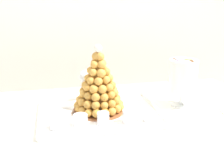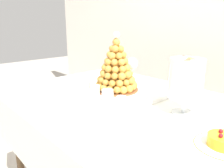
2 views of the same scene
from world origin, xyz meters
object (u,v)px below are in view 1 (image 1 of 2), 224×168
at_px(croquembouche, 99,86).
at_px(macaron_goblet, 183,77).
at_px(dessert_cup_mid_right, 129,117).
at_px(dessert_cup_centre, 103,119).
at_px(dessert_cup_left, 56,123).
at_px(dessert_cup_right, 149,116).
at_px(serving_tray, 100,114).
at_px(wine_glass, 86,78).
at_px(creme_brulee_ramekin, 63,112).
at_px(dessert_cup_mid_left, 80,121).

relative_size(croquembouche, macaron_goblet, 1.28).
height_order(dessert_cup_mid_right, macaron_goblet, macaron_goblet).
bearing_deg(dessert_cup_centre, dessert_cup_left, 179.68).
bearing_deg(dessert_cup_right, dessert_cup_left, 179.13).
bearing_deg(serving_tray, wine_glass, 100.08).
bearing_deg(croquembouche, creme_brulee_ramekin, -177.21).
bearing_deg(dessert_cup_centre, croquembouche, 87.60).
bearing_deg(creme_brulee_ramekin, dessert_cup_centre, -40.14).
height_order(serving_tray, dessert_cup_left, dessert_cup_left).
bearing_deg(creme_brulee_ramekin, dessert_cup_mid_right, -28.11).
xyz_separation_m(dessert_cup_left, dessert_cup_right, (0.42, -0.01, -0.00)).
relative_size(dessert_cup_left, macaron_goblet, 0.22).
bearing_deg(dessert_cup_mid_right, dessert_cup_right, 2.64).
height_order(dessert_cup_mid_left, macaron_goblet, macaron_goblet).
bearing_deg(serving_tray, dessert_cup_left, -151.20).
bearing_deg(dessert_cup_right, croquembouche, 142.69).
distance_m(dessert_cup_mid_right, macaron_goblet, 0.38).
height_order(dessert_cup_centre, dessert_cup_mid_right, dessert_cup_mid_right).
distance_m(serving_tray, dessert_cup_right, 0.24).
xyz_separation_m(dessert_cup_centre, dessert_cup_right, (0.21, -0.01, -0.00)).
height_order(dessert_cup_centre, creme_brulee_ramekin, dessert_cup_centre).
bearing_deg(dessert_cup_centre, dessert_cup_mid_right, -4.74).
xyz_separation_m(dessert_cup_centre, creme_brulee_ramekin, (-0.17, 0.14, -0.01)).
bearing_deg(creme_brulee_ramekin, wine_glass, 53.26).
bearing_deg(dessert_cup_mid_right, dessert_cup_left, 178.08).
relative_size(dessert_cup_mid_left, dessert_cup_mid_right, 1.07).
xyz_separation_m(dessert_cup_mid_right, wine_glass, (-0.15, 0.33, 0.09)).
bearing_deg(dessert_cup_left, macaron_goblet, 13.06).
height_order(croquembouche, dessert_cup_right, croquembouche).
height_order(serving_tray, dessert_cup_mid_left, dessert_cup_mid_left).
relative_size(croquembouche, dessert_cup_right, 6.58).
relative_size(croquembouche, dessert_cup_centre, 6.11).
height_order(dessert_cup_centre, dessert_cup_right, dessert_cup_centre).
xyz_separation_m(dessert_cup_left, dessert_cup_mid_left, (0.10, -0.00, 0.00)).
bearing_deg(serving_tray, creme_brulee_ramekin, 170.93).
distance_m(dessert_cup_centre, creme_brulee_ramekin, 0.22).
height_order(dessert_cup_mid_left, wine_glass, wine_glass).
bearing_deg(wine_glass, dessert_cup_centre, -83.89).
bearing_deg(dessert_cup_mid_left, macaron_goblet, 15.51).
distance_m(dessert_cup_mid_left, macaron_goblet, 0.58).
distance_m(serving_tray, dessert_cup_mid_right, 0.17).
xyz_separation_m(croquembouche, wine_glass, (-0.04, 0.17, -0.01)).
bearing_deg(dessert_cup_mid_right, dessert_cup_centre, 175.26).
xyz_separation_m(serving_tray, dessert_cup_left, (-0.21, -0.11, 0.03)).
bearing_deg(wine_glass, creme_brulee_ramekin, -126.74).
relative_size(dessert_cup_left, dessert_cup_mid_right, 0.95).
xyz_separation_m(dessert_cup_left, macaron_goblet, (0.65, 0.15, 0.13)).
bearing_deg(creme_brulee_ramekin, macaron_goblet, 0.81).
height_order(creme_brulee_ramekin, wine_glass, wine_glass).
distance_m(croquembouche, dessert_cup_mid_left, 0.21).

